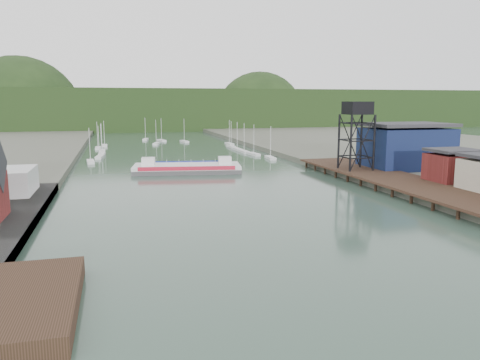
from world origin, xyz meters
TOP-DOWN VIEW (x-y plane):
  - ground at (0.00, 0.00)m, footprint 600.00×600.00m
  - west_stage at (-29.00, 0.00)m, footprint 10.00×18.00m
  - east_pier at (37.00, 45.00)m, footprint 14.00×70.00m
  - lift_tower at (35.00, 58.00)m, footprint 6.50×6.50m
  - blue_shed at (50.00, 60.00)m, footprint 20.50×14.50m
  - marina_sailboats at (0.08, 138.46)m, footprint 57.71×92.65m
  - distant_hills at (-3.98, 301.35)m, footprint 500.00×120.00m
  - chain_ferry at (-2.43, 77.92)m, footprint 28.71×15.00m

SIDE VIEW (x-z plane):
  - ground at x=0.00m, z-range 0.00..0.00m
  - marina_sailboats at x=0.08m, z-range -0.10..0.80m
  - west_stage at x=-29.00m, z-range 0.00..1.80m
  - chain_ferry at x=-2.43m, z-range -0.84..3.10m
  - east_pier at x=37.00m, z-range 0.67..3.12m
  - blue_shed at x=50.00m, z-range 1.41..12.71m
  - distant_hills at x=-3.98m, z-range -29.62..50.38m
  - lift_tower at x=35.00m, z-range 7.65..23.65m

